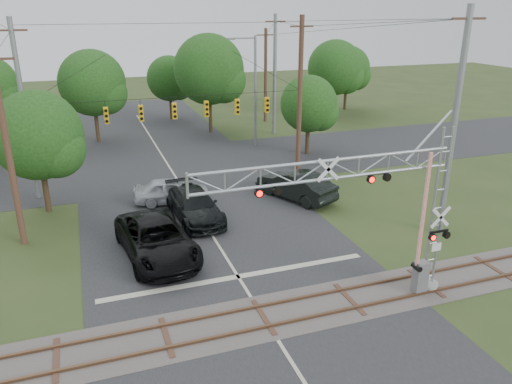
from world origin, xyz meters
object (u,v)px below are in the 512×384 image
object	(u,v)px
crossing_gantry	(373,203)
pickup_black	(157,239)
car_dark	(195,205)
sedan_silver	(172,191)
traffic_signal_span	(187,104)
streetlight	(253,86)

from	to	relation	value
crossing_gantry	pickup_black	xyz separation A→B (m)	(-7.76, 7.23, -3.68)
pickup_black	car_dark	world-z (taller)	pickup_black
car_dark	pickup_black	bearing A→B (deg)	-129.29
pickup_black	car_dark	xyz separation A→B (m)	(2.89, 4.13, -0.09)
car_dark	sedan_silver	size ratio (longest dim) A/B	1.23
crossing_gantry	car_dark	world-z (taller)	crossing_gantry
traffic_signal_span	sedan_silver	size ratio (longest dim) A/B	3.99
traffic_signal_span	sedan_silver	world-z (taller)	traffic_signal_span
car_dark	streetlight	distance (m)	17.82
streetlight	crossing_gantry	bearing A→B (deg)	-98.67
streetlight	traffic_signal_span	bearing A→B (deg)	-134.45
traffic_signal_span	car_dark	distance (m)	8.57
traffic_signal_span	car_dark	world-z (taller)	traffic_signal_span
traffic_signal_span	sedan_silver	bearing A→B (deg)	-117.56
traffic_signal_span	sedan_silver	xyz separation A→B (m)	(-2.04, -3.91, -4.82)
traffic_signal_span	streetlight	distance (m)	10.87
streetlight	car_dark	bearing A→B (deg)	-120.93
car_dark	sedan_silver	bearing A→B (deg)	100.12
traffic_signal_span	pickup_black	world-z (taller)	traffic_signal_span
pickup_black	streetlight	distance (m)	22.70
pickup_black	streetlight	size ratio (longest dim) A/B	0.71
pickup_black	sedan_silver	world-z (taller)	pickup_black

